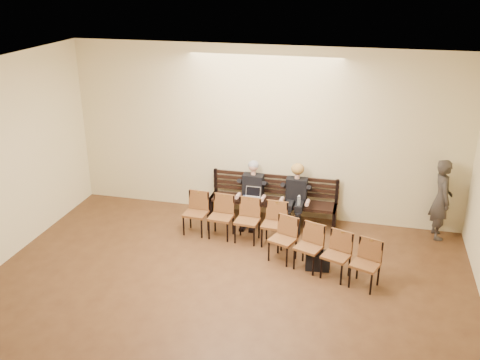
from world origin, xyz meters
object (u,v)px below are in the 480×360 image
object	(u,v)px
seated_woman	(296,199)
chair_row_back	(322,252)
passerby	(442,193)
water_bottle	(299,206)
bench	(272,211)
seated_man	(252,194)
laptop	(252,200)
bag	(317,260)
chair_row_front	(234,219)

from	to	relation	value
seated_woman	chair_row_back	xyz separation A→B (m)	(0.70, -1.65, -0.20)
passerby	water_bottle	bearing A→B (deg)	91.19
bench	water_bottle	size ratio (longest dim) A/B	11.98
chair_row_back	seated_man	bearing A→B (deg)	153.79
laptop	seated_man	bearing A→B (deg)	90.45
seated_woman	bag	xyz separation A→B (m)	(0.62, -1.52, -0.45)
bag	chair_row_back	size ratio (longest dim) A/B	0.21
seated_man	chair_row_front	bearing A→B (deg)	-101.32
laptop	water_bottle	distance (m)	0.95
water_bottle	passerby	xyz separation A→B (m)	(2.63, 0.48, 0.35)
bench	laptop	xyz separation A→B (m)	(-0.37, -0.30, 0.34)
passerby	laptop	bearing A→B (deg)	87.23
bag	passerby	xyz separation A→B (m)	(2.11, 1.74, 0.76)
passerby	chair_row_back	bearing A→B (deg)	123.46
laptop	chair_row_back	size ratio (longest dim) A/B	0.16
laptop	chair_row_front	bearing A→B (deg)	-117.96
passerby	bench	bearing A→B (deg)	82.63
seated_man	bag	size ratio (longest dim) A/B	3.03
seated_man	laptop	distance (m)	0.19
seated_woman	laptop	bearing A→B (deg)	-168.03
chair_row_back	laptop	bearing A→B (deg)	156.46
seated_man	bag	world-z (taller)	seated_man
bag	passerby	bearing A→B (deg)	39.49
seated_man	passerby	xyz separation A→B (m)	(3.62, 0.22, 0.29)
bench	water_bottle	world-z (taller)	water_bottle
water_bottle	laptop	bearing A→B (deg)	175.18
laptop	water_bottle	size ratio (longest dim) A/B	1.40
seated_man	seated_woman	world-z (taller)	seated_man
laptop	seated_woman	bearing A→B (deg)	1.33
seated_woman	laptop	distance (m)	0.87
seated_man	passerby	world-z (taller)	passerby
water_bottle	chair_row_back	world-z (taller)	chair_row_back
seated_woman	laptop	size ratio (longest dim) A/B	3.93
bench	chair_row_back	size ratio (longest dim) A/B	1.34
bench	passerby	distance (m)	3.29
chair_row_back	passerby	bearing A→B (deg)	62.46
seated_woman	chair_row_front	distance (m)	1.34
passerby	chair_row_front	bearing A→B (deg)	96.24
bench	chair_row_back	distance (m)	2.14
chair_row_front	chair_row_back	distance (m)	1.94
bench	seated_man	size ratio (longest dim) A/B	2.12
laptop	chair_row_front	size ratio (longest dim) A/B	0.15
seated_man	passerby	bearing A→B (deg)	3.48
laptop	bag	size ratio (longest dim) A/B	0.75
laptop	bag	bearing A→B (deg)	-52.96
seated_man	chair_row_back	world-z (taller)	seated_man
water_bottle	chair_row_front	size ratio (longest dim) A/B	0.11
laptop	passerby	world-z (taller)	passerby
seated_woman	water_bottle	distance (m)	0.28
seated_man	chair_row_front	world-z (taller)	seated_man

